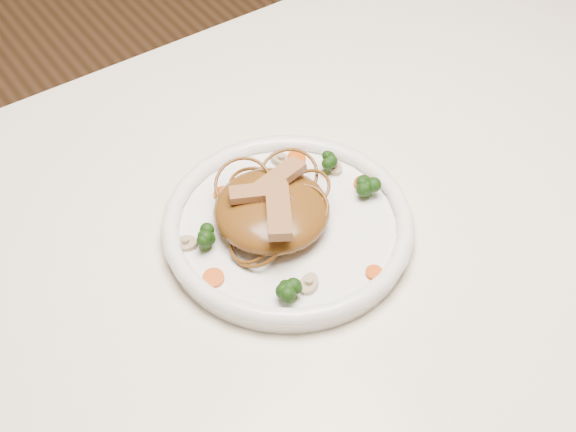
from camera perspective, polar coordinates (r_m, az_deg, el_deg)
table at (r=1.01m, az=3.13°, el=-3.81°), size 1.20×0.80×0.75m
plate at (r=0.91m, az=0.00°, el=-0.94°), size 0.34×0.34×0.02m
noodle_mound at (r=0.89m, az=-1.14°, el=0.41°), size 0.17×0.17×0.04m
chicken_a at (r=0.89m, az=-0.74°, el=2.59°), size 0.07×0.03×0.01m
chicken_b at (r=0.88m, az=-2.02°, el=1.65°), size 0.06×0.05×0.01m
chicken_c at (r=0.86m, az=-0.65°, el=0.32°), size 0.06×0.08×0.01m
broccoli_0 at (r=0.95m, az=2.76°, el=3.82°), size 0.03×0.03×0.03m
broccoli_1 at (r=0.88m, az=-5.80°, el=-1.49°), size 0.03×0.03×0.03m
broccoli_2 at (r=0.83m, az=0.18°, el=-5.13°), size 0.03×0.03×0.03m
broccoli_3 at (r=0.93m, az=5.47°, el=2.19°), size 0.03×0.03×0.03m
carrot_0 at (r=0.98m, az=0.59°, el=4.00°), size 0.02×0.02×0.00m
carrot_1 at (r=0.86m, az=-5.17°, el=-4.28°), size 0.03×0.03×0.00m
carrot_2 at (r=0.95m, az=5.18°, el=2.23°), size 0.02×0.02×0.00m
carrot_3 at (r=0.94m, az=-4.53°, el=1.53°), size 0.02×0.02×0.00m
carrot_4 at (r=0.86m, az=5.96°, el=-3.92°), size 0.02×0.02×0.00m
mushroom_0 at (r=0.85m, az=1.45°, el=-4.72°), size 0.04×0.04×0.01m
mushroom_1 at (r=0.97m, az=3.23°, el=3.36°), size 0.03×0.03×0.01m
mushroom_2 at (r=0.89m, az=-7.06°, el=-1.89°), size 0.04×0.04×0.01m
mushroom_3 at (r=0.97m, az=-0.47°, el=3.89°), size 0.04×0.04×0.01m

